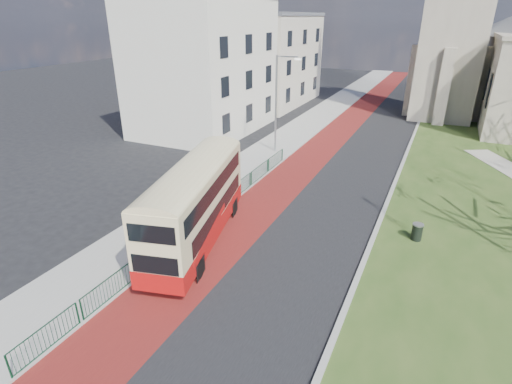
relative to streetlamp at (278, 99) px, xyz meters
The scene contains 12 objects.
ground 19.08m from the streetlamp, 76.42° to the right, with size 160.00×160.00×0.00m, color black.
road_carriageway 7.70m from the streetlamp, 18.88° to the left, with size 9.00×120.00×0.01m, color black.
bus_lane 5.91m from the streetlamp, 32.43° to the left, with size 3.40×120.00×0.01m, color #591414.
pavement_west 5.00m from the streetlamp, 108.07° to the left, with size 4.00×120.00×0.12m, color gray.
kerb_west 5.13m from the streetlamp, 56.03° to the left, with size 0.25×120.00×0.13m, color #999993.
kerb_east 12.07m from the streetlamp, 20.95° to the left, with size 0.25×80.00×0.13m, color #999993.
pedestrian_railing 14.64m from the streetlamp, 84.30° to the right, with size 0.07×24.00×1.12m.
street_block_near 10.62m from the streetlamp, 157.49° to the left, with size 10.30×14.30×13.00m.
street_block_far 22.24m from the streetlamp, 115.76° to the left, with size 10.30×16.30×11.50m.
streetlamp is the anchor object (origin of this frame).
bus 16.18m from the streetlamp, 82.52° to the right, with size 4.68×10.32×4.20m.
litter_bin 17.07m from the streetlamp, 40.90° to the right, with size 0.62×0.62×0.93m.
Camera 1 is at (8.31, -13.18, 10.96)m, focal length 28.00 mm.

